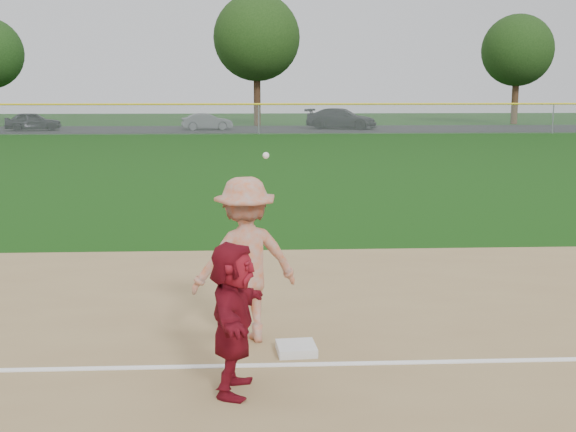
{
  "coord_description": "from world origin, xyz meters",
  "views": [
    {
      "loc": [
        -0.5,
        -8.4,
        3.07
      ],
      "look_at": [
        0.0,
        1.5,
        1.3
      ],
      "focal_mm": 45.0,
      "sensor_mm": 36.0,
      "label": 1
    }
  ],
  "objects_px": {
    "base_runner": "(233,318)",
    "car_right": "(341,119)",
    "car_mid": "(207,122)",
    "first_base": "(296,348)",
    "car_left": "(33,121)"
  },
  "relations": [
    {
      "from": "base_runner",
      "to": "car_right",
      "type": "xyz_separation_m",
      "value": [
        6.97,
        47.39,
        -0.02
      ]
    },
    {
      "from": "car_mid",
      "to": "car_right",
      "type": "bearing_deg",
      "value": -96.25
    },
    {
      "from": "first_base",
      "to": "base_runner",
      "type": "relative_size",
      "value": 0.28
    },
    {
      "from": "car_left",
      "to": "car_right",
      "type": "relative_size",
      "value": 0.74
    },
    {
      "from": "first_base",
      "to": "car_mid",
      "type": "distance_m",
      "value": 45.79
    },
    {
      "from": "base_runner",
      "to": "first_base",
      "type": "bearing_deg",
      "value": -26.5
    },
    {
      "from": "base_runner",
      "to": "car_right",
      "type": "distance_m",
      "value": 47.9
    },
    {
      "from": "base_runner",
      "to": "car_left",
      "type": "bearing_deg",
      "value": 25.53
    },
    {
      "from": "base_runner",
      "to": "car_right",
      "type": "height_order",
      "value": "base_runner"
    },
    {
      "from": "base_runner",
      "to": "car_right",
      "type": "bearing_deg",
      "value": -1.37
    },
    {
      "from": "base_runner",
      "to": "car_mid",
      "type": "distance_m",
      "value": 46.79
    },
    {
      "from": "first_base",
      "to": "car_right",
      "type": "bearing_deg",
      "value": 82.29
    },
    {
      "from": "first_base",
      "to": "car_mid",
      "type": "relative_size",
      "value": 0.12
    },
    {
      "from": "car_right",
      "to": "base_runner",
      "type": "bearing_deg",
      "value": -167.57
    },
    {
      "from": "first_base",
      "to": "car_left",
      "type": "height_order",
      "value": "car_left"
    }
  ]
}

